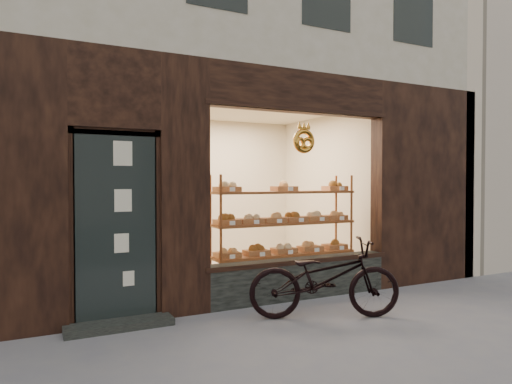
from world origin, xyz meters
TOP-DOWN VIEW (x-y plane):
  - ground at (0.00, 0.00)m, footprint 90.00×90.00m
  - neighbor_right at (9.60, 5.50)m, footprint 12.00×7.00m
  - display_shelf at (0.45, 2.55)m, footprint 2.20×0.45m
  - bicycle at (0.23, 1.22)m, footprint 1.88×1.26m

SIDE VIEW (x-z plane):
  - ground at x=0.00m, z-range 0.00..0.00m
  - bicycle at x=0.23m, z-range 0.00..0.93m
  - display_shelf at x=0.45m, z-range 0.00..1.70m
  - neighbor_right at x=9.60m, z-range 0.00..9.00m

